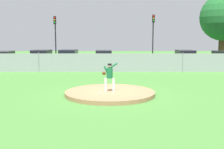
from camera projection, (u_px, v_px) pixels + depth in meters
name	position (u px, v px, depth m)	size (l,w,h in m)	color
ground_plane	(111.00, 79.00, 21.16)	(80.00, 80.00, 0.00)	#427A33
asphalt_strip	(111.00, 67.00, 29.58)	(44.00, 7.00, 0.01)	#2B2B2D
pitchers_mound	(110.00, 93.00, 15.20)	(4.81, 4.81, 0.21)	#99704C
pitcher_youth	(109.00, 74.00, 14.96)	(0.83, 0.32, 1.56)	silver
baseball	(100.00, 93.00, 14.46)	(0.07, 0.07, 0.07)	white
chainlink_fence	(111.00, 63.00, 25.02)	(31.85, 0.07, 1.74)	gray
parked_car_teal	(69.00, 58.00, 29.75)	(1.99, 4.25, 1.76)	#146066
parked_car_charcoal	(42.00, 59.00, 29.28)	(2.04, 4.22, 1.76)	#232328
parked_car_burgundy	(185.00, 59.00, 29.41)	(1.91, 4.23, 1.74)	maroon
parked_car_slate	(104.00, 59.00, 29.87)	(1.94, 4.45, 1.70)	slate
parked_car_red	(4.00, 59.00, 29.24)	(2.03, 4.54, 1.64)	#A81919
traffic_cone_orange	(134.00, 63.00, 30.91)	(0.40, 0.40, 0.55)	orange
traffic_light_near	(55.00, 32.00, 32.91)	(0.28, 0.46, 5.45)	black
traffic_light_far	(153.00, 31.00, 33.57)	(0.28, 0.46, 5.67)	black
tree_bushy_near	(224.00, 17.00, 36.23)	(5.98, 5.98, 8.56)	#4C331E
tree_tall_centre	(222.00, 19.00, 38.90)	(5.68, 5.68, 8.42)	#4C331E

